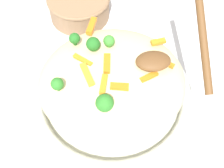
{
  "coord_description": "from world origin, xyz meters",
  "views": [
    {
      "loc": [
        0.03,
        0.28,
        0.5
      ],
      "look_at": [
        0.0,
        0.0,
        0.07
      ],
      "focal_mm": 48.24,
      "sensor_mm": 36.0,
      "label": 1
    }
  ],
  "objects": [
    {
      "name": "ground_plane",
      "position": [
        0.0,
        0.0,
        0.0
      ],
      "size": [
        2.4,
        2.4,
        0.0
      ],
      "primitive_type": "plane",
      "color": "silver"
    },
    {
      "name": "serving_bowl",
      "position": [
        0.0,
        0.0,
        0.03
      ],
      "size": [
        0.29,
        0.29,
        0.05
      ],
      "color": "silver",
      "rests_on": "ground_plane"
    },
    {
      "name": "pasta_mound",
      "position": [
        0.0,
        0.0,
        0.08
      ],
      "size": [
        0.25,
        0.23,
        0.08
      ],
      "primitive_type": "ellipsoid",
      "color": "beige",
      "rests_on": "serving_bowl"
    },
    {
      "name": "carrot_piece_0",
      "position": [
        -0.08,
        -0.01,
        0.12
      ],
      "size": [
        0.04,
        0.03,
        0.01
      ],
      "primitive_type": "cube",
      "rotation": [
        0.0,
        0.0,
        2.47
      ],
      "color": "orange",
      "rests_on": "pasta_mound"
    },
    {
      "name": "carrot_piece_1",
      "position": [
        -0.06,
        0.02,
        0.12
      ],
      "size": [
        0.03,
        0.02,
        0.01
      ],
      "primitive_type": "cube",
      "rotation": [
        0.0,
        0.0,
        3.57
      ],
      "color": "orange",
      "rests_on": "pasta_mound"
    },
    {
      "name": "carrot_piece_2",
      "position": [
        0.04,
        -0.02,
        0.12
      ],
      "size": [
        0.03,
        0.03,
        0.01
      ],
      "primitive_type": "cube",
      "rotation": [
        0.0,
        0.0,
        2.43
      ],
      "color": "orange",
      "rests_on": "pasta_mound"
    },
    {
      "name": "carrot_piece_3",
      "position": [
        0.01,
        -0.01,
        0.12
      ],
      "size": [
        0.01,
        0.04,
        0.01
      ],
      "primitive_type": "cube",
      "rotation": [
        0.0,
        0.0,
        1.45
      ],
      "color": "orange",
      "rests_on": "pasta_mound"
    },
    {
      "name": "carrot_piece_4",
      "position": [
        -0.01,
        0.04,
        0.12
      ],
      "size": [
        0.03,
        0.02,
        0.01
      ],
      "primitive_type": "cube",
      "rotation": [
        0.0,
        0.0,
        6.11
      ],
      "color": "orange",
      "rests_on": "pasta_mound"
    },
    {
      "name": "carrot_piece_5",
      "position": [
        0.03,
        -0.1,
        0.12
      ],
      "size": [
        0.02,
        0.04,
        0.01
      ],
      "primitive_type": "cube",
      "rotation": [
        0.0,
        0.0,
        1.24
      ],
      "color": "orange",
      "rests_on": "pasta_mound"
    },
    {
      "name": "carrot_piece_6",
      "position": [
        0.04,
        0.01,
        0.12
      ],
      "size": [
        0.02,
        0.04,
        0.01
      ],
      "primitive_type": "cube",
      "rotation": [
        0.0,
        0.0,
        4.99
      ],
      "color": "orange",
      "rests_on": "pasta_mound"
    },
    {
      "name": "carrot_piece_7",
      "position": [
        0.02,
        0.03,
        0.12
      ],
      "size": [
        0.02,
        0.04,
        0.01
      ],
      "primitive_type": "cube",
      "rotation": [
        0.0,
        0.0,
        1.34
      ],
      "color": "orange",
      "rests_on": "pasta_mound"
    },
    {
      "name": "carrot_piece_8",
      "position": [
        -0.08,
        -0.05,
        0.12
      ],
      "size": [
        0.03,
        0.01,
        0.01
      ],
      "primitive_type": "cube",
      "rotation": [
        0.0,
        0.0,
        3.3
      ],
      "color": "orange",
      "rests_on": "pasta_mound"
    },
    {
      "name": "broccoli_floret_0",
      "position": [
        0.09,
        0.03,
        0.13
      ],
      "size": [
        0.02,
        0.02,
        0.02
      ],
      "color": "#296820",
      "rests_on": "pasta_mound"
    },
    {
      "name": "broccoli_floret_1",
      "position": [
        -0.0,
        -0.05,
        0.13
      ],
      "size": [
        0.02,
        0.02,
        0.02
      ],
      "color": "#377928",
      "rests_on": "pasta_mound"
    },
    {
      "name": "broccoli_floret_2",
      "position": [
        0.03,
        -0.04,
        0.13
      ],
      "size": [
        0.02,
        0.02,
        0.03
      ],
      "color": "#205B1C",
      "rests_on": "pasta_mound"
    },
    {
      "name": "broccoli_floret_3",
      "position": [
        0.02,
        0.07,
        0.13
      ],
      "size": [
        0.03,
        0.03,
        0.03
      ],
      "color": "#296820",
      "rests_on": "pasta_mound"
    },
    {
      "name": "broccoli_floret_4",
      "position": [
        0.06,
        -0.06,
        0.13
      ],
      "size": [
        0.02,
        0.02,
        0.02
      ],
      "color": "#205B1C",
      "rests_on": "pasta_mound"
    },
    {
      "name": "serving_spoon",
      "position": [
        -0.09,
        -0.0,
        0.14
      ],
      "size": [
        0.1,
        0.15,
        0.1
      ],
      "color": "brown",
      "rests_on": "pasta_mound"
    },
    {
      "name": "companion_bowl",
      "position": [
        0.05,
        -0.25,
        0.03
      ],
      "size": [
        0.14,
        0.14,
        0.06
      ],
      "color": "#8C6B4C",
      "rests_on": "ground_plane"
    }
  ]
}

